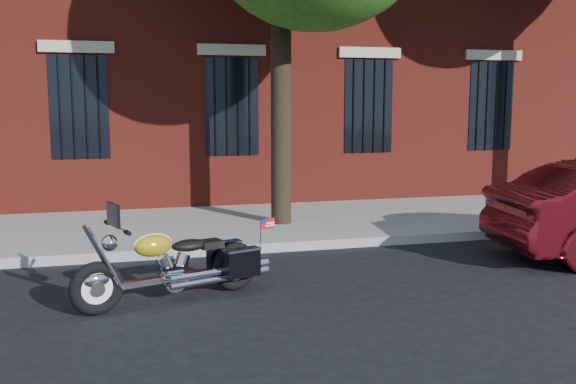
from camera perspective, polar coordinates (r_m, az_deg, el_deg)
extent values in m
plane|color=black|center=(8.73, 0.83, -7.33)|extent=(120.00, 120.00, 0.00)
cube|color=gray|center=(10.00, -1.28, -4.88)|extent=(40.00, 0.16, 0.15)
cube|color=gray|center=(11.80, -3.39, -2.89)|extent=(40.00, 3.60, 0.15)
cube|color=black|center=(13.41, -5.02, 7.55)|extent=(1.10, 0.14, 2.00)
cube|color=#B2A893|center=(13.42, -5.06, 12.46)|extent=(1.40, 0.20, 0.22)
cylinder|color=black|center=(13.33, -4.97, 7.54)|extent=(0.04, 0.04, 2.00)
cylinder|color=black|center=(11.35, -0.63, 9.00)|extent=(0.36, 0.36, 5.00)
torus|color=black|center=(7.34, -16.66, -8.20)|extent=(0.61, 0.32, 0.60)
torus|color=black|center=(7.96, -4.73, -6.60)|extent=(0.61, 0.32, 0.60)
cylinder|color=white|center=(7.34, -16.66, -8.20)|extent=(0.44, 0.19, 0.45)
cylinder|color=white|center=(7.96, -4.73, -6.60)|extent=(0.44, 0.19, 0.45)
ellipsoid|color=white|center=(7.31, -16.68, -7.52)|extent=(0.34, 0.21, 0.17)
ellipsoid|color=gold|center=(7.93, -4.74, -5.85)|extent=(0.34, 0.22, 0.17)
cube|color=white|center=(7.61, -10.44, -7.54)|extent=(1.31, 0.51, 0.07)
cylinder|color=white|center=(7.63, -10.12, -7.63)|extent=(0.32, 0.24, 0.29)
cylinder|color=white|center=(7.67, -6.53, -7.41)|extent=(1.09, 0.43, 0.08)
ellipsoid|color=gold|center=(7.44, -11.92, -4.66)|extent=(0.50, 0.38, 0.26)
ellipsoid|color=black|center=(7.62, -8.76, -4.70)|extent=(0.49, 0.38, 0.14)
cube|color=black|center=(8.12, -5.70, -5.60)|extent=(0.45, 0.27, 0.34)
cube|color=black|center=(7.72, -4.09, -6.30)|extent=(0.45, 0.27, 0.34)
cylinder|color=white|center=(7.26, -14.96, -3.06)|extent=(0.25, 0.67, 0.03)
sphere|color=white|center=(7.26, -15.59, -4.37)|extent=(0.23, 0.23, 0.18)
cube|color=black|center=(7.22, -15.27, -1.97)|extent=(0.15, 0.35, 0.25)
cube|color=red|center=(7.76, -1.85, -2.82)|extent=(0.19, 0.08, 0.13)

